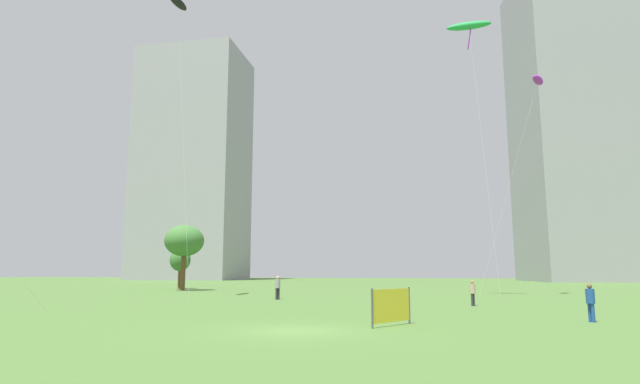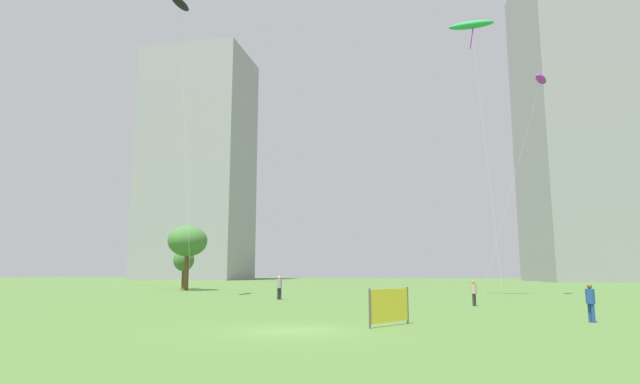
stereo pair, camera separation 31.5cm
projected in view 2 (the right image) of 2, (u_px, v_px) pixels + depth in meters
The scene contains 12 objects.
ground at pixel (293, 331), 18.45m from camera, with size 280.00×280.00×0.00m, color #476B30.
person_standing_0 at pixel (590, 300), 21.50m from camera, with size 0.36×0.36×1.60m.
person_standing_1 at pixel (474, 291), 31.49m from camera, with size 0.35×0.35×1.55m.
person_standing_2 at pixel (279, 286), 38.64m from camera, with size 0.39×0.39×1.77m.
kite_flying_1 at pixel (471, 25), 45.65m from camera, with size 3.92×2.13×24.31m.
kite_flying_2 at pixel (541, 79), 46.39m from camera, with size 6.83×2.56×19.79m.
kite_flying_3 at pixel (180, 4), 44.27m from camera, with size 3.46×4.21×25.89m.
park_tree_0 at pixel (184, 260), 62.30m from camera, with size 2.49×2.49×4.86m.
park_tree_1 at pixel (188, 241), 57.20m from camera, with size 4.34×4.34×7.23m.
distant_highrise_0 at pixel (586, 122), 109.75m from camera, with size 24.46×22.59×67.59m, color #939399.
distant_highrise_1 at pixel (198, 165), 131.44m from camera, with size 25.13×19.77×58.30m, color #939399.
event_banner at pixel (389, 306), 20.12m from camera, with size 1.31×2.24×1.48m.
Camera 2 is at (5.72, -18.14, 2.14)m, focal length 28.67 mm.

